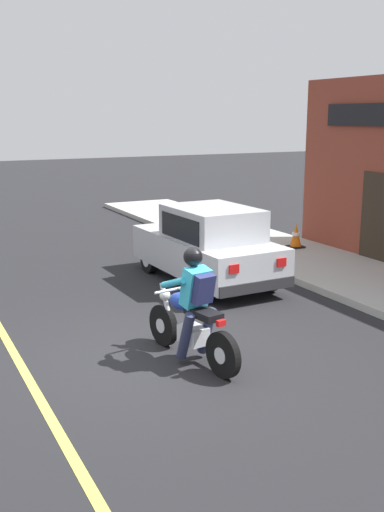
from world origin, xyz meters
name	(u,v)px	position (x,y,z in m)	size (l,w,h in m)	color
ground_plane	(158,356)	(0.00, 0.00, 0.00)	(80.00, 80.00, 0.00)	black
sidewalk_curb	(320,265)	(5.28, 3.00, 0.07)	(2.60, 22.00, 0.14)	#ADAAA3
motorcycle_with_rider	(192,314)	(0.37, -0.35, 0.68)	(0.67, 2.01, 1.62)	black
car_hatchback	(207,245)	(2.49, 3.12, 0.77)	(1.75, 3.82, 1.57)	black
traffic_cone	(296,236)	(5.71, 4.48, 0.43)	(0.36, 0.36, 0.60)	black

